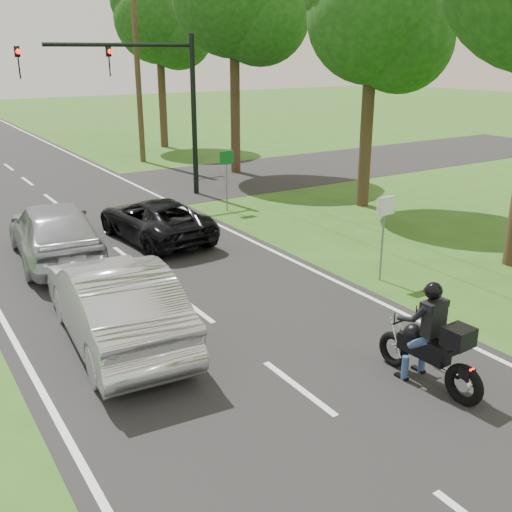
{
  "coord_description": "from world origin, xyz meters",
  "views": [
    {
      "loc": [
        -5.34,
        -7.09,
        5.4
      ],
      "look_at": [
        1.05,
        3.0,
        1.3
      ],
      "focal_mm": 42.0,
      "sensor_mm": 36.0,
      "label": 1
    }
  ],
  "objects_px": {
    "dark_suv": "(155,219)",
    "sign_white": "(385,218)",
    "utility_pole_far": "(137,58)",
    "motorcycle_rider": "(432,346)",
    "silver_sedan": "(115,302)",
    "sign_green": "(227,166)",
    "traffic_signal": "(147,88)",
    "silver_suv": "(54,231)"
  },
  "relations": [
    {
      "from": "silver_suv",
      "to": "sign_white",
      "type": "distance_m",
      "value": 8.64
    },
    {
      "from": "motorcycle_rider",
      "to": "sign_green",
      "type": "height_order",
      "value": "sign_green"
    },
    {
      "from": "silver_sedan",
      "to": "traffic_signal",
      "type": "height_order",
      "value": "traffic_signal"
    },
    {
      "from": "motorcycle_rider",
      "to": "silver_sedan",
      "type": "distance_m",
      "value": 5.88
    },
    {
      "from": "dark_suv",
      "to": "silver_suv",
      "type": "bearing_deg",
      "value": 2.67
    },
    {
      "from": "silver_suv",
      "to": "sign_white",
      "type": "xyz_separation_m",
      "value": [
        6.39,
        -5.77,
        0.75
      ]
    },
    {
      "from": "silver_sedan",
      "to": "silver_suv",
      "type": "xyz_separation_m",
      "value": [
        0.28,
        5.47,
        0.01
      ]
    },
    {
      "from": "silver_suv",
      "to": "sign_green",
      "type": "height_order",
      "value": "sign_green"
    },
    {
      "from": "dark_suv",
      "to": "utility_pole_far",
      "type": "bearing_deg",
      "value": -114.69
    },
    {
      "from": "sign_white",
      "to": "silver_suv",
      "type": "bearing_deg",
      "value": 137.93
    },
    {
      "from": "sign_white",
      "to": "silver_sedan",
      "type": "bearing_deg",
      "value": 177.43
    },
    {
      "from": "sign_white",
      "to": "utility_pole_far",
      "type": "bearing_deg",
      "value": 85.49
    },
    {
      "from": "silver_suv",
      "to": "utility_pole_far",
      "type": "bearing_deg",
      "value": -115.75
    },
    {
      "from": "motorcycle_rider",
      "to": "traffic_signal",
      "type": "distance_m",
      "value": 15.54
    },
    {
      "from": "motorcycle_rider",
      "to": "dark_suv",
      "type": "height_order",
      "value": "motorcycle_rider"
    },
    {
      "from": "silver_sedan",
      "to": "utility_pole_far",
      "type": "distance_m",
      "value": 20.86
    },
    {
      "from": "traffic_signal",
      "to": "sign_white",
      "type": "height_order",
      "value": "traffic_signal"
    },
    {
      "from": "dark_suv",
      "to": "sign_white",
      "type": "distance_m",
      "value": 7.06
    },
    {
      "from": "silver_sedan",
      "to": "sign_white",
      "type": "height_order",
      "value": "sign_white"
    },
    {
      "from": "dark_suv",
      "to": "utility_pole_far",
      "type": "distance_m",
      "value": 14.49
    },
    {
      "from": "sign_green",
      "to": "traffic_signal",
      "type": "bearing_deg",
      "value": 117.38
    },
    {
      "from": "silver_sedan",
      "to": "silver_suv",
      "type": "distance_m",
      "value": 5.48
    },
    {
      "from": "motorcycle_rider",
      "to": "sign_white",
      "type": "height_order",
      "value": "sign_white"
    },
    {
      "from": "traffic_signal",
      "to": "sign_green",
      "type": "xyz_separation_m",
      "value": [
        1.56,
        -3.02,
        -2.54
      ]
    },
    {
      "from": "traffic_signal",
      "to": "sign_white",
      "type": "xyz_separation_m",
      "value": [
        1.36,
        -11.02,
        -2.54
      ]
    },
    {
      "from": "sign_green",
      "to": "dark_suv",
      "type": "bearing_deg",
      "value": -152.27
    },
    {
      "from": "silver_suv",
      "to": "utility_pole_far",
      "type": "distance_m",
      "value": 15.99
    },
    {
      "from": "silver_suv",
      "to": "motorcycle_rider",
      "type": "bearing_deg",
      "value": 115.26
    },
    {
      "from": "utility_pole_far",
      "to": "motorcycle_rider",
      "type": "bearing_deg",
      "value": -100.44
    },
    {
      "from": "motorcycle_rider",
      "to": "silver_sedan",
      "type": "bearing_deg",
      "value": 128.88
    },
    {
      "from": "dark_suv",
      "to": "sign_green",
      "type": "height_order",
      "value": "sign_green"
    },
    {
      "from": "traffic_signal",
      "to": "silver_sedan",
      "type": "bearing_deg",
      "value": -116.36
    },
    {
      "from": "silver_suv",
      "to": "traffic_signal",
      "type": "height_order",
      "value": "traffic_signal"
    },
    {
      "from": "silver_sedan",
      "to": "utility_pole_far",
      "type": "xyz_separation_m",
      "value": [
        8.17,
        18.72,
        4.25
      ]
    },
    {
      "from": "motorcycle_rider",
      "to": "silver_sedan",
      "type": "relative_size",
      "value": 0.44
    },
    {
      "from": "dark_suv",
      "to": "utility_pole_far",
      "type": "height_order",
      "value": "utility_pole_far"
    },
    {
      "from": "silver_suv",
      "to": "traffic_signal",
      "type": "distance_m",
      "value": 7.98
    },
    {
      "from": "silver_sedan",
      "to": "sign_green",
      "type": "height_order",
      "value": "sign_green"
    },
    {
      "from": "traffic_signal",
      "to": "utility_pole_far",
      "type": "relative_size",
      "value": 0.64
    },
    {
      "from": "motorcycle_rider",
      "to": "sign_green",
      "type": "xyz_separation_m",
      "value": [
        2.96,
        12.09,
        0.86
      ]
    },
    {
      "from": "motorcycle_rider",
      "to": "sign_white",
      "type": "xyz_separation_m",
      "value": [
        2.76,
        4.09,
        0.86
      ]
    },
    {
      "from": "dark_suv",
      "to": "sign_white",
      "type": "bearing_deg",
      "value": 114.82
    }
  ]
}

